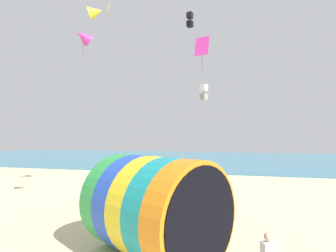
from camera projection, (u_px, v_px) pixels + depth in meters
sea at (219, 159)px, 48.40m from camera, size 120.00×40.00×0.10m
giant_inflatable_tube at (155, 206)px, 9.20m from camera, size 5.53×5.25×3.50m
kite_white_box at (204, 92)px, 17.89m from camera, size 0.55×0.55×1.14m
kite_yellow_delta at (96, 12)px, 14.62m from camera, size 1.17×1.06×1.52m
kite_magenta_delta at (83, 37)px, 20.25m from camera, size 1.56×1.69×2.08m
kite_black_box at (190, 20)px, 20.36m from camera, size 0.52×0.52×1.19m
kite_magenta_diamond at (202, 46)px, 17.31m from camera, size 1.00×0.58×2.28m
kite_yellow_diamond at (108, 8)px, 28.09m from camera, size 0.52×0.59×1.42m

